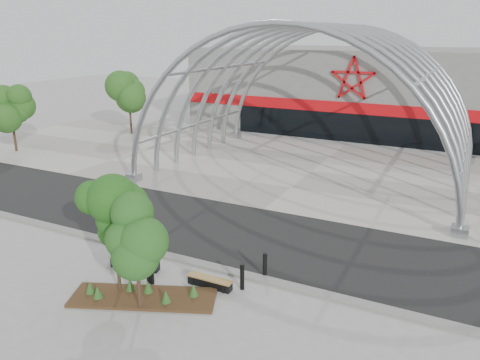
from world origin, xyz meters
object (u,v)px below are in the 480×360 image
Objects in this scene: street_tree_0 at (114,220)px; bench_0 at (135,263)px; street_tree_1 at (135,235)px; bench_1 at (210,282)px; bollard_2 at (148,271)px.

bench_0 is (-0.74, 1.82, -2.81)m from street_tree_0.
street_tree_0 reaches higher than bench_0.
street_tree_1 is 2.16× the size of bench_1.
street_tree_0 is 1.04× the size of street_tree_1.
bench_0 is (-2.13, 2.36, -2.70)m from street_tree_1.
bench_0 is at bearing -178.17° from bench_1.
bench_0 is 2.14× the size of bollard_2.
bench_1 is 1.82× the size of bollard_2.
street_tree_1 is at bearing -62.11° from bollard_2.
street_tree_1 is 1.83× the size of bench_0.
street_tree_0 is at bearing -145.70° from bench_1.
bench_0 is at bearing 112.08° from street_tree_0.
bollard_2 is (1.25, -0.71, 0.30)m from bench_0.
street_tree_1 is 3.92× the size of bollard_2.
bench_0 is 1.18× the size of bench_1.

